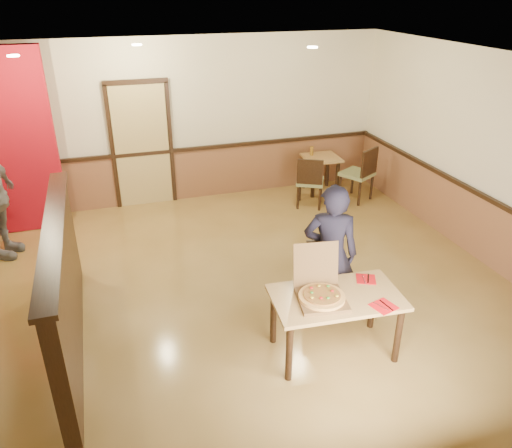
{
  "coord_description": "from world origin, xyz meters",
  "views": [
    {
      "loc": [
        -1.44,
        -4.93,
        3.57
      ],
      "look_at": [
        0.13,
        0.0,
        1.05
      ],
      "focal_mm": 35.0,
      "sensor_mm": 36.0,
      "label": 1
    }
  ],
  "objects_px": {
    "main_table": "(336,304)",
    "diner_chair": "(324,275)",
    "side_chair_left": "(310,180)",
    "diner": "(330,255)",
    "side_table": "(321,165)",
    "condiment": "(312,151)",
    "pizza_box": "(321,293)",
    "side_chair_right": "(361,172)"
  },
  "relations": [
    {
      "from": "side_table",
      "to": "diner_chair",
      "type": "bearing_deg",
      "value": -113.76
    },
    {
      "from": "diner_chair",
      "to": "side_chair_right",
      "type": "height_order",
      "value": "side_chair_right"
    },
    {
      "from": "pizza_box",
      "to": "condiment",
      "type": "relative_size",
      "value": 3.9
    },
    {
      "from": "main_table",
      "to": "side_chair_right",
      "type": "relative_size",
      "value": 1.39
    },
    {
      "from": "main_table",
      "to": "diner",
      "type": "bearing_deg",
      "value": 75.89
    },
    {
      "from": "main_table",
      "to": "pizza_box",
      "type": "xyz_separation_m",
      "value": [
        -0.18,
        0.01,
        0.17
      ]
    },
    {
      "from": "main_table",
      "to": "diner_chair",
      "type": "bearing_deg",
      "value": 78.0
    },
    {
      "from": "diner_chair",
      "to": "side_chair_right",
      "type": "xyz_separation_m",
      "value": [
        2.01,
        2.85,
        0.06
      ]
    },
    {
      "from": "diner_chair",
      "to": "side_table",
      "type": "bearing_deg",
      "value": 77.34
    },
    {
      "from": "side_chair_right",
      "to": "diner",
      "type": "height_order",
      "value": "diner"
    },
    {
      "from": "main_table",
      "to": "side_table",
      "type": "height_order",
      "value": "main_table"
    },
    {
      "from": "side_table",
      "to": "condiment",
      "type": "bearing_deg",
      "value": 134.74
    },
    {
      "from": "diner_chair",
      "to": "pizza_box",
      "type": "xyz_separation_m",
      "value": [
        -0.39,
        -0.71,
        0.29
      ]
    },
    {
      "from": "main_table",
      "to": "diner_chair",
      "type": "height_order",
      "value": "diner_chair"
    },
    {
      "from": "side_chair_right",
      "to": "pizza_box",
      "type": "height_order",
      "value": "pizza_box"
    },
    {
      "from": "condiment",
      "to": "pizza_box",
      "type": "bearing_deg",
      "value": -112.36
    },
    {
      "from": "condiment",
      "to": "side_chair_left",
      "type": "bearing_deg",
      "value": -114.54
    },
    {
      "from": "side_table",
      "to": "side_chair_left",
      "type": "bearing_deg",
      "value": -128.25
    },
    {
      "from": "diner_chair",
      "to": "side_chair_left",
      "type": "bearing_deg",
      "value": 81.01
    },
    {
      "from": "pizza_box",
      "to": "main_table",
      "type": "bearing_deg",
      "value": 4.5
    },
    {
      "from": "side_chair_left",
      "to": "side_table",
      "type": "relative_size",
      "value": 1.35
    },
    {
      "from": "diner",
      "to": "condiment",
      "type": "xyz_separation_m",
      "value": [
        1.4,
        3.75,
        -0.08
      ]
    },
    {
      "from": "diner_chair",
      "to": "condiment",
      "type": "relative_size",
      "value": 5.47
    },
    {
      "from": "main_table",
      "to": "pizza_box",
      "type": "bearing_deg",
      "value": 179.68
    },
    {
      "from": "diner_chair",
      "to": "pizza_box",
      "type": "bearing_deg",
      "value": -107.57
    },
    {
      "from": "diner_chair",
      "to": "diner",
      "type": "distance_m",
      "value": 0.39
    },
    {
      "from": "side_chair_left",
      "to": "diner",
      "type": "bearing_deg",
      "value": 97.79
    },
    {
      "from": "side_chair_right",
      "to": "side_table",
      "type": "bearing_deg",
      "value": -81.14
    },
    {
      "from": "side_table",
      "to": "condiment",
      "type": "distance_m",
      "value": 0.32
    },
    {
      "from": "side_chair_right",
      "to": "condiment",
      "type": "height_order",
      "value": "side_chair_right"
    },
    {
      "from": "side_chair_left",
      "to": "condiment",
      "type": "xyz_separation_m",
      "value": [
        0.34,
        0.75,
        0.26
      ]
    },
    {
      "from": "diner_chair",
      "to": "side_table",
      "type": "height_order",
      "value": "diner_chair"
    },
    {
      "from": "diner_chair",
      "to": "side_chair_left",
      "type": "height_order",
      "value": "side_chair_left"
    },
    {
      "from": "condiment",
      "to": "diner_chair",
      "type": "bearing_deg",
      "value": -111.04
    },
    {
      "from": "side_chair_left",
      "to": "side_table",
      "type": "height_order",
      "value": "side_chair_left"
    },
    {
      "from": "main_table",
      "to": "side_chair_left",
      "type": "distance_m",
      "value": 3.8
    },
    {
      "from": "side_chair_right",
      "to": "condiment",
      "type": "xyz_separation_m",
      "value": [
        -0.62,
        0.75,
        0.22
      ]
    },
    {
      "from": "side_chair_left",
      "to": "diner",
      "type": "distance_m",
      "value": 3.2
    },
    {
      "from": "side_chair_left",
      "to": "condiment",
      "type": "distance_m",
      "value": 0.86
    },
    {
      "from": "side_chair_left",
      "to": "side_table",
      "type": "bearing_deg",
      "value": -100.95
    },
    {
      "from": "side_table",
      "to": "diner",
      "type": "distance_m",
      "value": 3.94
    },
    {
      "from": "side_chair_right",
      "to": "pizza_box",
      "type": "bearing_deg",
      "value": 26.52
    }
  ]
}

